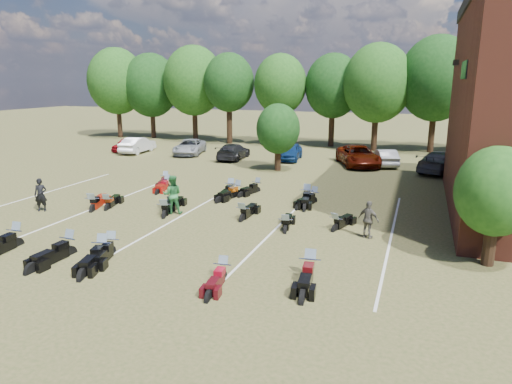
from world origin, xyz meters
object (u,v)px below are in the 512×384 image
at_px(car_0, 127,144).
at_px(motorcycle_7, 93,211).
at_px(person_black, 41,195).
at_px(person_green, 172,195).
at_px(motorcycle_14, 166,184).
at_px(person_grey, 368,220).
at_px(car_4, 290,152).
at_px(motorcycle_3, 103,259).

bearing_deg(car_0, motorcycle_7, -64.80).
height_order(person_black, person_green, person_green).
xyz_separation_m(person_black, person_green, (6.55, 1.93, 0.12)).
bearing_deg(motorcycle_14, person_grey, -42.48).
height_order(person_green, motorcycle_14, person_green).
height_order(car_0, car_4, car_4).
bearing_deg(person_grey, car_4, -40.53).
distance_m(person_black, motorcycle_14, 8.15).
bearing_deg(person_grey, car_0, -11.46).
xyz_separation_m(motorcycle_7, motorcycle_14, (0.28, 6.74, 0.00)).
xyz_separation_m(person_black, motorcycle_7, (2.43, 0.89, -0.86)).
height_order(person_green, motorcycle_3, person_green).
bearing_deg(motorcycle_3, car_0, 107.26).
bearing_deg(motorcycle_14, car_4, 48.30).
bearing_deg(car_0, person_green, -54.28).
height_order(person_grey, motorcycle_7, person_grey).
relative_size(car_4, motorcycle_7, 1.73).
xyz_separation_m(car_4, motorcycle_3, (-0.68, -23.55, -0.71)).
xyz_separation_m(motorcycle_3, motorcycle_7, (-4.68, 5.23, 0.00)).
relative_size(person_grey, motorcycle_7, 0.67).
height_order(car_4, person_grey, person_grey).
bearing_deg(person_black, person_green, -8.80).
xyz_separation_m(car_0, person_black, (8.06, -18.80, 0.21)).
relative_size(motorcycle_7, motorcycle_14, 1.16).
bearing_deg(car_0, motorcycle_3, -61.90).
xyz_separation_m(car_0, motorcycle_14, (10.77, -11.16, -0.65)).
distance_m(car_0, motorcycle_7, 20.76).
bearing_deg(car_4, motorcycle_3, -96.76).
bearing_deg(motorcycle_3, person_green, 79.17).
distance_m(car_0, person_green, 22.32).
bearing_deg(person_black, motorcycle_14, 45.27).
xyz_separation_m(person_black, motorcycle_3, (7.11, -4.33, -0.86)).
bearing_deg(person_green, car_0, -73.27).
bearing_deg(person_green, car_4, -118.27).
xyz_separation_m(car_4, person_green, (-1.24, -17.29, 0.27)).
distance_m(car_0, person_grey, 29.83).
distance_m(car_4, motorcycle_14, 12.67).
bearing_deg(motorcycle_3, person_black, 132.66).
xyz_separation_m(person_green, motorcycle_14, (-3.84, 5.71, -0.98)).
distance_m(person_black, person_green, 6.83).
bearing_deg(car_4, person_black, -117.18).
bearing_deg(motorcycle_14, car_0, 115.95).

